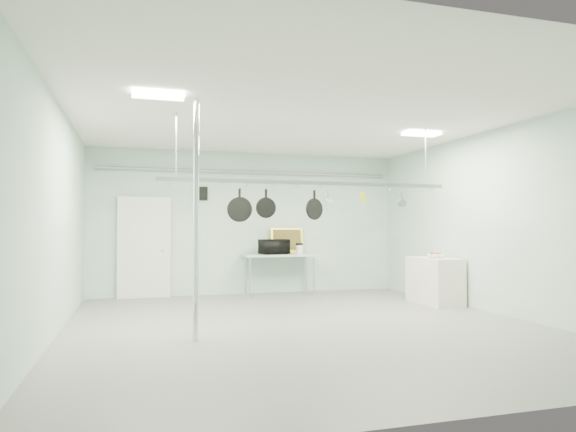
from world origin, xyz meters
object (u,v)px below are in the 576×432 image
object	(u,v)px
chrome_pole	(196,219)
skillet_mid	(266,204)
skillet_right	(314,205)
side_cabinet	(434,281)
pot_rack	(310,181)
fruit_bowl	(436,256)
skillet_left	(240,206)
coffee_canister	(299,250)
microwave	(274,247)
prep_table	(279,257)

from	to	relation	value
chrome_pole	skillet_mid	world-z (taller)	chrome_pole
skillet_mid	skillet_right	distance (m)	0.80
side_cabinet	pot_rack	world-z (taller)	pot_rack
fruit_bowl	skillet_left	bearing A→B (deg)	-166.57
side_cabinet	skillet_right	size ratio (longest dim) A/B	2.53
coffee_canister	chrome_pole	bearing A→B (deg)	-124.06
microwave	skillet_left	size ratio (longest dim) A/B	1.14
microwave	skillet_right	xyz separation A→B (m)	(-0.18, -3.19, 0.78)
fruit_bowl	skillet_mid	size ratio (longest dim) A/B	0.74
coffee_canister	skillet_left	xyz separation A→B (m)	(-1.96, -3.12, 0.82)
microwave	chrome_pole	bearing A→B (deg)	49.90
fruit_bowl	chrome_pole	bearing A→B (deg)	-158.75
chrome_pole	microwave	bearing A→B (deg)	62.22
chrome_pole	coffee_canister	bearing A→B (deg)	55.94
side_cabinet	skillet_mid	distance (m)	4.09
prep_table	skillet_left	world-z (taller)	skillet_left
side_cabinet	pot_rack	bearing A→B (deg)	-159.55
chrome_pole	side_cabinet	world-z (taller)	chrome_pole
chrome_pole	skillet_left	bearing A→B (deg)	49.86
pot_rack	fruit_bowl	xyz separation A→B (m)	(2.89, 0.96, -1.29)
fruit_bowl	skillet_mid	distance (m)	3.85
pot_rack	skillet_right	bearing A→B (deg)	0.00
side_cabinet	microwave	bearing A→B (deg)	142.25
prep_table	fruit_bowl	size ratio (longest dim) A/B	4.76
chrome_pole	skillet_left	world-z (taller)	chrome_pole
prep_table	skillet_right	xyz separation A→B (m)	(-0.33, -3.30, 1.02)
chrome_pole	prep_table	distance (m)	4.85
coffee_canister	fruit_bowl	bearing A→B (deg)	-46.12
pot_rack	coffee_canister	size ratio (longest dim) A/B	23.75
pot_rack	skillet_mid	size ratio (longest dim) A/B	10.64
pot_rack	skillet_mid	world-z (taller)	pot_rack
pot_rack	skillet_right	xyz separation A→B (m)	(0.07, 0.00, -0.38)
microwave	coffee_canister	world-z (taller)	microwave
skillet_left	coffee_canister	bearing A→B (deg)	75.25
side_cabinet	skillet_mid	world-z (taller)	skillet_mid
coffee_canister	skillet_mid	size ratio (longest dim) A/B	0.45
coffee_canister	fruit_bowl	size ratio (longest dim) A/B	0.60
skillet_mid	pot_rack	bearing A→B (deg)	-1.87
skillet_right	fruit_bowl	bearing A→B (deg)	-2.90
chrome_pole	prep_table	bearing A→B (deg)	61.29
chrome_pole	coffee_canister	size ratio (longest dim) A/B	15.84
coffee_canister	skillet_right	xyz separation A→B (m)	(-0.74, -3.12, 0.84)
side_cabinet	skillet_right	distance (m)	3.38
microwave	skillet_right	distance (m)	3.29
microwave	skillet_left	world-z (taller)	skillet_left
side_cabinet	skillet_left	world-z (taller)	skillet_left
chrome_pole	skillet_mid	xyz separation A→B (m)	(1.18, 0.90, 0.26)
prep_table	skillet_right	world-z (taller)	skillet_right
fruit_bowl	skillet_mid	xyz separation A→B (m)	(-3.61, -0.96, 0.92)
skillet_right	prep_table	bearing A→B (deg)	62.59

